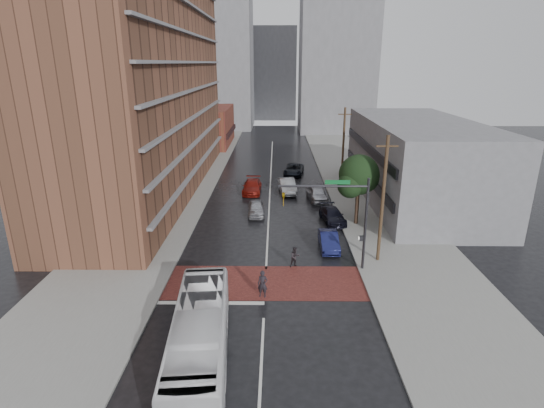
{
  "coord_description": "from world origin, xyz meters",
  "views": [
    {
      "loc": [
        0.74,
        -26.49,
        14.94
      ],
      "look_at": [
        0.4,
        7.75,
        3.5
      ],
      "focal_mm": 28.0,
      "sensor_mm": 36.0,
      "label": 1
    }
  ],
  "objects_px": {
    "car_travel_a": "(256,208)",
    "car_parked_near": "(329,241)",
    "car_travel_b": "(287,186)",
    "car_parked_mid": "(332,215)",
    "transit_bus": "(200,339)",
    "car_travel_c": "(252,186)",
    "pedestrian_b": "(295,257)",
    "car_parked_far": "(317,194)",
    "pedestrian_a": "(263,284)",
    "suv_travel": "(294,170)"
  },
  "relations": [
    {
      "from": "car_travel_b",
      "to": "car_travel_a",
      "type": "bearing_deg",
      "value": -119.36
    },
    {
      "from": "pedestrian_a",
      "to": "car_parked_far",
      "type": "relative_size",
      "value": 0.4
    },
    {
      "from": "pedestrian_a",
      "to": "car_travel_c",
      "type": "height_order",
      "value": "pedestrian_a"
    },
    {
      "from": "pedestrian_b",
      "to": "suv_travel",
      "type": "height_order",
      "value": "pedestrian_b"
    },
    {
      "from": "pedestrian_a",
      "to": "pedestrian_b",
      "type": "xyz_separation_m",
      "value": [
        2.35,
        4.46,
        -0.13
      ]
    },
    {
      "from": "car_parked_far",
      "to": "suv_travel",
      "type": "bearing_deg",
      "value": 92.4
    },
    {
      "from": "car_parked_near",
      "to": "suv_travel",
      "type": "bearing_deg",
      "value": 94.37
    },
    {
      "from": "transit_bus",
      "to": "car_travel_b",
      "type": "distance_m",
      "value": 31.3
    },
    {
      "from": "car_travel_a",
      "to": "car_parked_mid",
      "type": "bearing_deg",
      "value": -17.44
    },
    {
      "from": "pedestrian_b",
      "to": "car_travel_a",
      "type": "bearing_deg",
      "value": 84.11
    },
    {
      "from": "pedestrian_b",
      "to": "car_travel_c",
      "type": "bearing_deg",
      "value": 79.86
    },
    {
      "from": "suv_travel",
      "to": "car_parked_near",
      "type": "distance_m",
      "value": 25.01
    },
    {
      "from": "car_travel_b",
      "to": "car_travel_c",
      "type": "height_order",
      "value": "car_travel_b"
    },
    {
      "from": "car_travel_c",
      "to": "car_parked_far",
      "type": "distance_m",
      "value": 8.16
    },
    {
      "from": "transit_bus",
      "to": "suv_travel",
      "type": "relative_size",
      "value": 2.13
    },
    {
      "from": "car_travel_a",
      "to": "suv_travel",
      "type": "xyz_separation_m",
      "value": [
        4.53,
        16.63,
        0.03
      ]
    },
    {
      "from": "pedestrian_a",
      "to": "car_parked_mid",
      "type": "distance_m",
      "value": 15.55
    },
    {
      "from": "car_travel_c",
      "to": "car_parked_near",
      "type": "distance_m",
      "value": 17.83
    },
    {
      "from": "transit_bus",
      "to": "pedestrian_a",
      "type": "relative_size",
      "value": 6.0
    },
    {
      "from": "car_travel_c",
      "to": "suv_travel",
      "type": "height_order",
      "value": "car_travel_c"
    },
    {
      "from": "car_travel_c",
      "to": "car_parked_mid",
      "type": "relative_size",
      "value": 1.11
    },
    {
      "from": "pedestrian_b",
      "to": "car_parked_mid",
      "type": "xyz_separation_m",
      "value": [
        4.09,
        9.7,
        -0.13
      ]
    },
    {
      "from": "car_parked_mid",
      "to": "suv_travel",
      "type": "bearing_deg",
      "value": 90.49
    },
    {
      "from": "car_travel_a",
      "to": "pedestrian_a",
      "type": "bearing_deg",
      "value": -88.69
    },
    {
      "from": "suv_travel",
      "to": "car_parked_near",
      "type": "relative_size",
      "value": 1.25
    },
    {
      "from": "car_travel_b",
      "to": "car_parked_near",
      "type": "height_order",
      "value": "car_travel_b"
    },
    {
      "from": "car_travel_b",
      "to": "car_parked_far",
      "type": "xyz_separation_m",
      "value": [
        3.31,
        -3.05,
        -0.04
      ]
    },
    {
      "from": "car_parked_mid",
      "to": "pedestrian_b",
      "type": "bearing_deg",
      "value": -121.76
    },
    {
      "from": "transit_bus",
      "to": "suv_travel",
      "type": "bearing_deg",
      "value": 75.78
    },
    {
      "from": "transit_bus",
      "to": "car_parked_far",
      "type": "distance_m",
      "value": 29.09
    },
    {
      "from": "transit_bus",
      "to": "pedestrian_b",
      "type": "bearing_deg",
      "value": 59.51
    },
    {
      "from": "pedestrian_b",
      "to": "suv_travel",
      "type": "bearing_deg",
      "value": 65.27
    },
    {
      "from": "transit_bus",
      "to": "car_travel_c",
      "type": "xyz_separation_m",
      "value": [
        0.97,
        30.87,
        -0.82
      ]
    },
    {
      "from": "transit_bus",
      "to": "car_travel_a",
      "type": "height_order",
      "value": "transit_bus"
    },
    {
      "from": "car_travel_b",
      "to": "car_parked_near",
      "type": "relative_size",
      "value": 1.2
    },
    {
      "from": "pedestrian_b",
      "to": "car_parked_far",
      "type": "xyz_separation_m",
      "value": [
        3.19,
        16.54,
        -0.0
      ]
    },
    {
      "from": "pedestrian_b",
      "to": "car_travel_a",
      "type": "xyz_separation_m",
      "value": [
        -3.53,
        11.68,
        -0.1
      ]
    },
    {
      "from": "car_travel_b",
      "to": "suv_travel",
      "type": "distance_m",
      "value": 8.78
    },
    {
      "from": "pedestrian_a",
      "to": "car_travel_a",
      "type": "bearing_deg",
      "value": 104.74
    },
    {
      "from": "suv_travel",
      "to": "car_parked_near",
      "type": "bearing_deg",
      "value": -76.92
    },
    {
      "from": "car_travel_a",
      "to": "car_travel_c",
      "type": "bearing_deg",
      "value": 93.18
    },
    {
      "from": "pedestrian_b",
      "to": "car_parked_mid",
      "type": "distance_m",
      "value": 10.52
    },
    {
      "from": "transit_bus",
      "to": "car_travel_c",
      "type": "relative_size",
      "value": 2.17
    },
    {
      "from": "suv_travel",
      "to": "pedestrian_b",
      "type": "bearing_deg",
      "value": -83.5
    },
    {
      "from": "car_parked_far",
      "to": "pedestrian_a",
      "type": "bearing_deg",
      "value": -112.89
    },
    {
      "from": "pedestrian_a",
      "to": "car_travel_a",
      "type": "distance_m",
      "value": 16.18
    },
    {
      "from": "pedestrian_a",
      "to": "car_travel_a",
      "type": "height_order",
      "value": "pedestrian_a"
    },
    {
      "from": "pedestrian_a",
      "to": "car_travel_b",
      "type": "height_order",
      "value": "pedestrian_a"
    },
    {
      "from": "car_travel_b",
      "to": "car_parked_mid",
      "type": "relative_size",
      "value": 1.09
    },
    {
      "from": "car_travel_a",
      "to": "car_parked_near",
      "type": "height_order",
      "value": "car_travel_a"
    }
  ]
}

